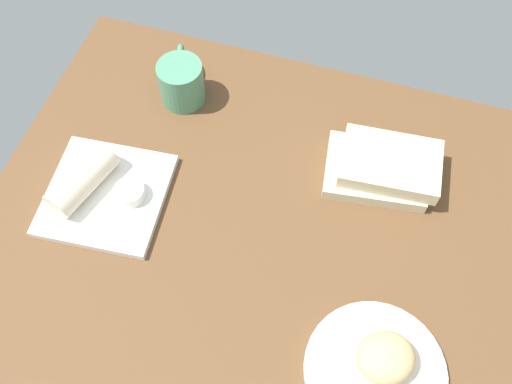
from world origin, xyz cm
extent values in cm
cube|color=brown|center=(0.00, 0.00, 2.00)|extent=(110.00, 90.00, 4.00)
cylinder|color=silver|center=(23.60, -17.32, 4.70)|extent=(23.38, 23.38, 1.40)
ellipsoid|color=#DAB275|center=(24.34, -15.60, 8.06)|extent=(12.62, 12.27, 5.32)
cube|color=white|center=(-32.40, 0.39, 4.80)|extent=(24.28, 24.28, 1.60)
cylinder|color=silver|center=(-27.37, 0.85, 6.91)|extent=(5.70, 5.70, 2.62)
cylinder|color=#CF5725|center=(-27.37, 0.85, 7.92)|extent=(4.68, 4.68, 0.40)
cylinder|color=beige|center=(-36.41, 0.03, 8.54)|extent=(9.79, 15.78, 5.88)
cube|color=beige|center=(16.22, 20.45, 5.37)|extent=(21.45, 16.98, 2.75)
cube|color=beige|center=(18.36, 20.79, 8.49)|extent=(19.75, 14.29, 3.49)
cylinder|color=#4C8C6B|center=(-26.98, 27.50, 8.78)|extent=(9.41, 9.41, 9.57)
cylinder|color=olive|center=(-26.98, 27.50, 12.97)|extent=(7.72, 7.72, 0.40)
torus|color=#4C8C6B|center=(-29.18, 33.38, 8.78)|extent=(3.56, 6.92, 6.94)
camera|label=1|loc=(10.96, -42.20, 98.42)|focal=39.21mm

